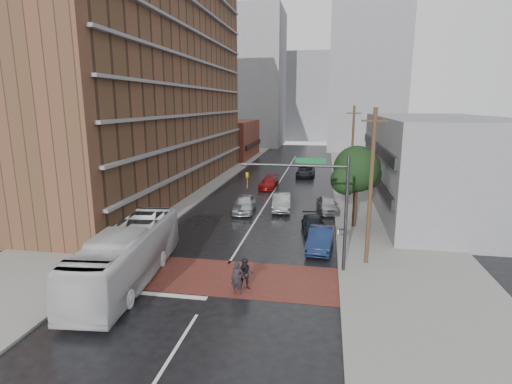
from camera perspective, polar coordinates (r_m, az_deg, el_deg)
The scene contains 24 objects.
ground at distance 24.22m, azimuth -5.40°, elevation -12.47°, with size 160.00×160.00×0.00m, color black.
crosswalk at distance 24.65m, azimuth -5.09°, elevation -11.97°, with size 14.00×5.00×0.02m, color maroon.
sidewalk_west at distance 50.37m, azimuth -10.52°, elevation 0.70°, with size 9.00×90.00×0.15m, color gray.
sidewalk_east at distance 47.55m, azimuth 16.44°, elevation -0.31°, with size 9.00×90.00×0.15m, color gray.
apartment_block at distance 49.51m, azimuth -14.43°, elevation 16.53°, with size 10.00×44.00×28.00m, color brown.
storefront_west at distance 77.55m, azimuth -3.45°, elevation 7.53°, with size 8.00×16.00×7.00m, color brown.
building_east at distance 42.83m, azimuth 24.18°, elevation 3.76°, with size 11.00×26.00×9.00m, color gray.
distant_tower_west at distance 101.29m, azimuth -1.42°, elevation 15.79°, with size 18.00×16.00×32.00m, color gray.
distant_tower_east at distance 93.80m, azimuth 15.58°, elevation 16.84°, with size 16.00×14.00×36.00m, color gray.
distant_tower_center at distance 116.30m, azimuth 7.28°, elevation 13.30°, with size 12.00×10.00×24.00m, color gray.
street_tree at distance 33.71m, azimuth 14.20°, elevation 2.79°, with size 4.20×4.10×6.90m.
signal_mast at distance 24.26m, azimuth 9.42°, elevation -0.70°, with size 6.50×0.30×7.20m.
utility_pole_near at distance 25.79m, azimuth 16.07°, elevation 0.69°, with size 1.60×0.26×10.00m.
utility_pole_far at distance 45.50m, azimuth 13.57°, elevation 5.77°, with size 1.60×0.26×10.00m.
transit_bus at distance 24.54m, azimuth -17.86°, elevation -8.57°, with size 2.74×11.70×3.26m, color silver.
pedestrian_a at distance 22.17m, azimuth -2.69°, elevation -12.21°, with size 0.68×0.45×1.88m, color black.
pedestrian_b at distance 22.69m, azimuth -1.49°, elevation -11.65°, with size 0.89×0.70×1.84m, color black.
car_travel_a at distance 38.31m, azimuth -1.70°, elevation -1.66°, with size 1.96×4.87×1.66m, color #B7B9C0.
car_travel_b at distance 39.05m, azimuth 3.65°, elevation -1.43°, with size 1.72×4.93×1.62m, color #9CA0A3.
car_travel_c at distance 49.07m, azimuth 1.83°, elevation 1.32°, with size 1.93×4.74×1.37m, color maroon.
suv_travel at distance 57.23m, azimuth 7.09°, elevation 2.90°, with size 2.48×5.38×1.50m, color black.
car_parked_near at distance 28.97m, azimuth 9.17°, elevation -6.65°, with size 1.64×4.70×1.55m, color #132245.
car_parked_mid at distance 32.58m, azimuth 8.21°, elevation -4.70°, with size 1.78×4.38×1.27m, color black.
car_parked_far at distance 38.86m, azimuth 10.18°, elevation -1.75°, with size 1.81×4.49×1.53m, color #A1A3A9.
Camera 1 is at (6.00, -21.13, 10.20)m, focal length 28.00 mm.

